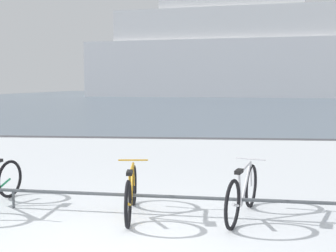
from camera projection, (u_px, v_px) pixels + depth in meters
ground at (191, 98)px, 57.42m from camera, size 80.00×132.00×0.08m
bike_rack at (174, 197)px, 5.62m from camera, size 5.54×0.41×0.31m
bicycle_1 at (131, 192)px, 5.63m from camera, size 0.46×1.60×0.75m
bicycle_2 at (243, 193)px, 5.55m from camera, size 0.70×1.63×0.79m
ferry_ship at (235, 55)px, 62.42m from camera, size 49.26×16.40×20.10m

